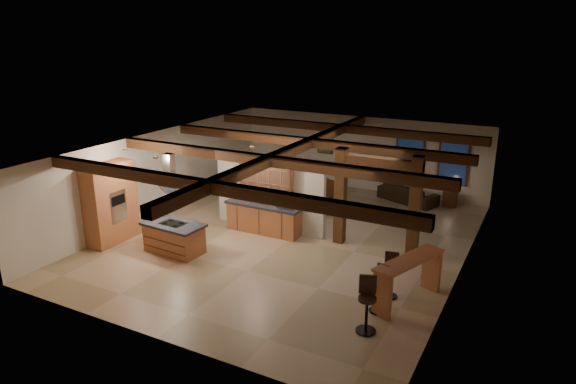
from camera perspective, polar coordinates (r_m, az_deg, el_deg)
name	(u,v)px	position (r m, az deg, el deg)	size (l,w,h in m)	color
ground	(290,239)	(15.76, 0.26, -5.23)	(12.00, 12.00, 0.00)	tan
room_walls	(290,183)	(15.16, 0.27, 0.99)	(12.00, 12.00, 12.00)	beige
ceiling_beams	(290,151)	(14.91, 0.28, 4.60)	(10.00, 12.00, 0.28)	#3C1F0F
timber_posts	(377,191)	(14.69, 9.87, 0.11)	(2.50, 0.30, 2.90)	#3C1F0F
partition_wall	(270,196)	(16.24, -2.05, -0.40)	(3.80, 0.18, 2.20)	beige
pantry_cabinet	(111,203)	(16.10, -19.10, -1.18)	(0.67, 1.60, 2.40)	#A35B34
back_counter	(264,218)	(16.12, -2.71, -2.89)	(2.50, 0.66, 0.94)	#A35B34
upper_display_cabinet	(266,174)	(15.86, -2.41, 1.99)	(1.80, 0.36, 0.95)	#A35B34
range_hood	(171,193)	(14.63, -12.89, -0.08)	(1.10, 1.10, 1.40)	silver
back_windows	(431,160)	(19.77, 15.62, 3.44)	(2.70, 0.07, 1.70)	#3C1F0F
framed_art	(325,143)	(21.00, 4.14, 5.42)	(0.65, 0.05, 0.85)	#3C1F0F
recessed_cans	(178,151)	(14.69, -12.10, 4.45)	(3.16, 2.46, 0.03)	silver
kitchen_island	(174,237)	(15.08, -12.54, -4.93)	(1.84, 1.06, 0.88)	#A35B34
dining_table	(305,202)	(18.06, 1.94, -1.15)	(1.79, 1.00, 0.63)	#381D0E
sofa	(408,193)	(19.51, 13.17, -0.14)	(2.22, 0.87, 0.65)	black
microwave	(285,204)	(15.57, -0.28, -1.32)	(0.46, 0.31, 0.26)	silver
bar_counter	(409,273)	(12.30, 13.27, -8.77)	(1.24, 2.17, 1.11)	#A35B34
side_table	(450,198)	(19.47, 17.56, -0.63)	(0.48, 0.48, 0.60)	#3C1F0F
table_lamp	(451,184)	(19.32, 17.70, 0.84)	(0.26, 0.26, 0.31)	black
bar_stool_a	(367,304)	(11.11, 8.77, -12.22)	(0.46, 0.47, 1.23)	black
bar_stool_b	(380,289)	(11.89, 10.14, -10.52)	(0.40, 0.42, 1.11)	black
bar_stool_c	(391,275)	(12.56, 11.33, -9.02)	(0.39, 0.40, 1.10)	black
dining_chairs	(305,194)	(17.96, 1.95, -0.22)	(2.44, 2.44, 1.22)	#3C1F0F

